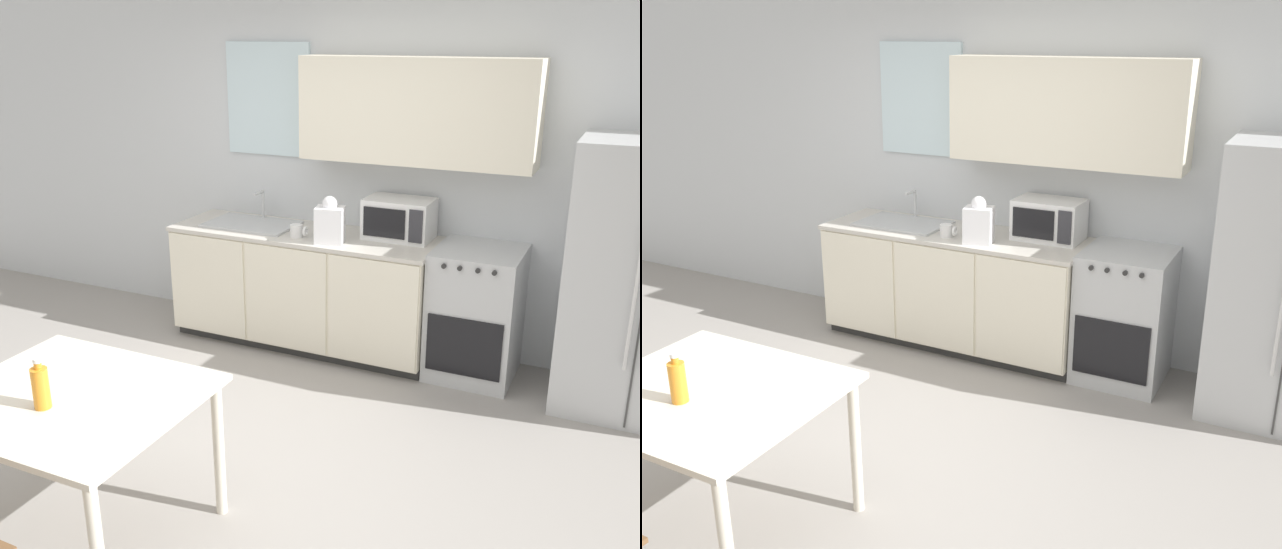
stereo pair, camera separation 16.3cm
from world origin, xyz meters
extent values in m
plane|color=gray|center=(0.00, 0.00, 0.00)|extent=(12.00, 12.00, 0.00)
cube|color=silver|center=(0.00, 2.11, 1.35)|extent=(12.00, 0.06, 2.70)
cube|color=silver|center=(-0.69, 2.07, 1.83)|extent=(0.71, 0.04, 0.85)
cube|color=silver|center=(0.56, 1.92, 1.81)|extent=(1.66, 0.32, 0.72)
cube|color=#333333|center=(-0.23, 1.79, 0.04)|extent=(2.03, 0.58, 0.08)
cube|color=silver|center=(-0.23, 1.76, 0.48)|extent=(2.03, 0.64, 0.80)
cube|color=silver|center=(-0.91, 1.43, 0.48)|extent=(0.66, 0.01, 0.78)
cube|color=silver|center=(-0.23, 1.43, 0.48)|extent=(0.66, 0.01, 0.78)
cube|color=silver|center=(0.45, 1.43, 0.48)|extent=(0.66, 0.01, 0.78)
cube|color=beige|center=(-0.23, 1.76, 0.89)|extent=(2.05, 0.67, 0.03)
cube|color=#B7BABC|center=(1.09, 1.78, 0.46)|extent=(0.59, 0.60, 0.93)
cube|color=black|center=(1.09, 1.48, 0.32)|extent=(0.51, 0.01, 0.41)
cylinder|color=#262626|center=(0.93, 1.47, 0.88)|extent=(0.03, 0.02, 0.03)
cylinder|color=#262626|center=(1.03, 1.47, 0.88)|extent=(0.03, 0.02, 0.03)
cylinder|color=#262626|center=(1.15, 1.47, 0.88)|extent=(0.03, 0.02, 0.03)
cylinder|color=#262626|center=(1.26, 1.47, 0.88)|extent=(0.03, 0.02, 0.03)
cube|color=#B7BABC|center=(-0.69, 1.76, 0.91)|extent=(0.69, 0.45, 0.02)
cylinder|color=silver|center=(-0.69, 1.94, 1.03)|extent=(0.02, 0.02, 0.22)
cylinder|color=silver|center=(-0.69, 1.87, 1.14)|extent=(0.02, 0.14, 0.02)
cube|color=silver|center=(0.47, 1.89, 1.05)|extent=(0.48, 0.32, 0.29)
cube|color=black|center=(0.41, 1.73, 1.05)|extent=(0.31, 0.01, 0.21)
cube|color=#2D2D33|center=(0.64, 1.73, 1.05)|extent=(0.10, 0.01, 0.23)
cylinder|color=white|center=(-0.22, 1.61, 0.95)|extent=(0.09, 0.09, 0.09)
torus|color=white|center=(-0.15, 1.61, 0.96)|extent=(0.02, 0.07, 0.07)
cube|color=white|center=(0.06, 1.57, 1.03)|extent=(0.23, 0.21, 0.26)
sphere|color=white|center=(0.06, 1.57, 1.19)|extent=(0.13, 0.13, 0.11)
cube|color=beige|center=(-0.18, -0.75, 0.75)|extent=(1.11, 0.99, 0.03)
cylinder|color=beige|center=(-0.68, -0.32, 0.37)|extent=(0.06, 0.06, 0.74)
cylinder|color=beige|center=(0.31, -0.32, 0.37)|extent=(0.06, 0.06, 0.74)
cylinder|color=orange|center=(-0.21, -0.88, 0.86)|extent=(0.07, 0.07, 0.19)
cylinder|color=orange|center=(-0.21, -0.88, 0.97)|extent=(0.03, 0.03, 0.03)
cylinder|color=white|center=(-0.21, -0.88, 1.00)|extent=(0.04, 0.04, 0.02)
camera|label=1|loc=(2.06, -2.88, 2.33)|focal=40.00mm
camera|label=2|loc=(2.21, -2.80, 2.33)|focal=40.00mm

